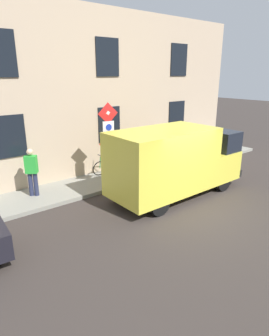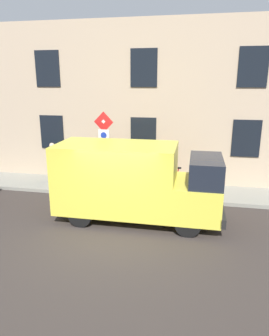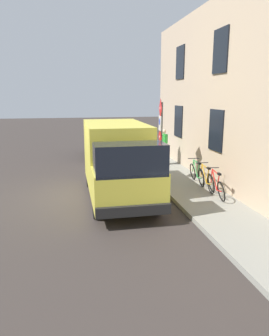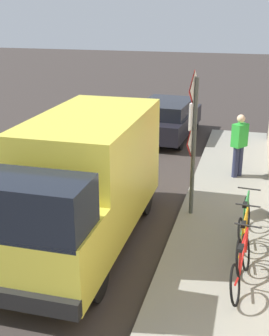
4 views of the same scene
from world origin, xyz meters
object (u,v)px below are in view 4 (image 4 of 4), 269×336
sign_post_stacked (192,127)px  bicycle_red (241,265)px  bicycle_orange (243,241)px  pedestrian (239,144)px  parked_hatchback (167,118)px  delivery_van (82,180)px  bicycle_green (244,221)px

sign_post_stacked → bicycle_red: size_ratio=1.79×
bicycle_orange → pedestrian: (-0.30, 4.34, 0.56)m
pedestrian → sign_post_stacked: bearing=-73.1°
parked_hatchback → delivery_van: bearing=-177.7°
delivery_van → bicycle_red: 3.38m
delivery_van → sign_post_stacked: bearing=129.4°
parked_hatchback → bicycle_red: 9.36m
delivery_van → bicycle_orange: delivery_van is taller
bicycle_orange → sign_post_stacked: bearing=40.0°
bicycle_red → bicycle_green: size_ratio=1.00×
bicycle_orange → delivery_van: bearing=91.8°
parked_hatchback → bicycle_orange: bearing=-156.2°
bicycle_orange → parked_hatchback: bearing=24.7°
sign_post_stacked → parked_hatchback: (-1.76, 6.32, -1.38)m
sign_post_stacked → bicycle_orange: size_ratio=1.79×
sign_post_stacked → bicycle_red: bearing=-64.2°
bicycle_orange → bicycle_green: bearing=4.3°
bicycle_red → parked_hatchback: bearing=25.5°
delivery_van → bicycle_red: bearing=72.6°
bicycle_red → bicycle_orange: size_ratio=1.00×
parked_hatchback → pedestrian: bearing=-140.6°
bicycle_red → pedestrian: bearing=10.3°
sign_post_stacked → bicycle_green: (1.23, -0.87, -1.61)m
delivery_van → bicycle_orange: bearing=87.4°
bicycle_red → bicycle_orange: (-0.00, 0.84, 0.00)m
delivery_van → pedestrian: size_ratio=3.10×
delivery_van → pedestrian: (2.83, 4.20, -0.26)m
bicycle_orange → bicycle_green: (0.00, 0.84, 0.00)m
parked_hatchback → bicycle_green: parked_hatchback is taller
bicycle_green → pedestrian: bearing=9.4°
bicycle_red → pedestrian: (-0.30, 5.17, 0.56)m
bicycle_green → delivery_van: bearing=107.0°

